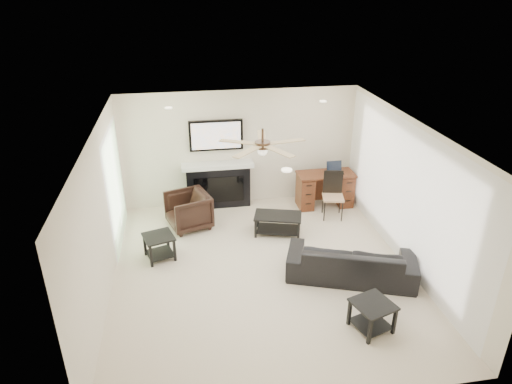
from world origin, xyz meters
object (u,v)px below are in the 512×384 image
Objects in this scene: sofa at (351,261)px; armchair at (188,211)px; desk at (325,189)px; coffee_table at (278,224)px; fireplace_unit at (218,165)px.

sofa is 2.63× the size of armchair.
sofa is 2.65m from desk.
coffee_table is 1.63m from desk.
sofa is at bearing 32.63° from armchair.
fireplace_unit is (0.68, 0.82, 0.59)m from armchair.
desk reaches higher than sofa.
desk is (0.36, 2.62, 0.07)m from sofa.
sofa is 1.10× the size of fireplace_unit.
fireplace_unit is at bearing 122.63° from armchair.
fireplace_unit is 1.57× the size of desk.
armchair is 2.99m from desk.
armchair is 0.42× the size of fireplace_unit.
fireplace_unit is at bearing 171.29° from desk.
desk is at bearing -78.02° from sofa.
coffee_table is at bearing -40.89° from sofa.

